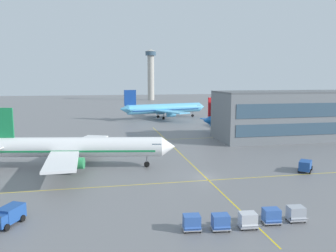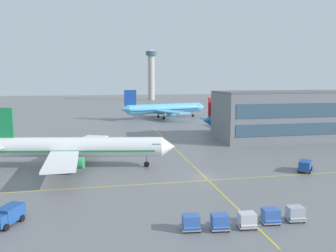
{
  "view_description": "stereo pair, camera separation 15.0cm",
  "coord_description": "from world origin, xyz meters",
  "px_view_note": "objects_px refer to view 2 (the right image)",
  "views": [
    {
      "loc": [
        -17.32,
        -53.87,
        17.05
      ],
      "look_at": [
        -0.33,
        31.53,
        4.59
      ],
      "focal_mm": 35.5,
      "sensor_mm": 36.0,
      "label": 1
    },
    {
      "loc": [
        -17.17,
        -53.9,
        17.05
      ],
      "look_at": [
        -0.33,
        31.53,
        4.59
      ],
      "focal_mm": 35.5,
      "sensor_mm": 36.0,
      "label": 2
    }
  ],
  "objects_px": {
    "baggage_cart_row_middle": "(247,220)",
    "baggage_cart_row_fourth": "(271,216)",
    "baggage_cart_row_leftmost": "(191,223)",
    "airliner_third_row": "(164,109)",
    "baggage_cart_row_second": "(220,222)",
    "airliner_front_gate": "(77,147)",
    "service_truck_catering": "(7,215)",
    "baggage_cart_row_fifth": "(295,214)",
    "service_truck_red_van": "(305,165)",
    "control_tower": "(151,71)",
    "airliner_second_row": "(251,119)"
  },
  "relations": [
    {
      "from": "service_truck_red_van",
      "to": "airliner_second_row",
      "type": "bearing_deg",
      "value": 76.8
    },
    {
      "from": "airliner_front_gate",
      "to": "service_truck_catering",
      "type": "distance_m",
      "value": 25.69
    },
    {
      "from": "service_truck_red_van",
      "to": "baggage_cart_row_second",
      "type": "xyz_separation_m",
      "value": [
        -23.88,
        -19.95,
        -0.17
      ]
    },
    {
      "from": "airliner_third_row",
      "to": "control_tower",
      "type": "relative_size",
      "value": 0.99
    },
    {
      "from": "airliner_second_row",
      "to": "airliner_third_row",
      "type": "bearing_deg",
      "value": 118.25
    },
    {
      "from": "airliner_front_gate",
      "to": "baggage_cart_row_fourth",
      "type": "xyz_separation_m",
      "value": [
        24.17,
        -30.52,
        -2.96
      ]
    },
    {
      "from": "baggage_cart_row_second",
      "to": "baggage_cart_row_middle",
      "type": "height_order",
      "value": "same"
    },
    {
      "from": "airliner_third_row",
      "to": "baggage_cart_row_second",
      "type": "bearing_deg",
      "value": -97.13
    },
    {
      "from": "service_truck_red_van",
      "to": "service_truck_catering",
      "type": "bearing_deg",
      "value": -163.98
    },
    {
      "from": "airliner_front_gate",
      "to": "baggage_cart_row_second",
      "type": "relative_size",
      "value": 13.25
    },
    {
      "from": "baggage_cart_row_leftmost",
      "to": "airliner_front_gate",
      "type": "bearing_deg",
      "value": 115.39
    },
    {
      "from": "control_tower",
      "to": "service_truck_catering",
      "type": "bearing_deg",
      "value": -102.51
    },
    {
      "from": "baggage_cart_row_fourth",
      "to": "baggage_cart_row_fifth",
      "type": "distance_m",
      "value": 3.24
    },
    {
      "from": "airliner_third_row",
      "to": "baggage_cart_row_second",
      "type": "distance_m",
      "value": 107.22
    },
    {
      "from": "service_truck_catering",
      "to": "control_tower",
      "type": "distance_m",
      "value": 231.6
    },
    {
      "from": "airliner_third_row",
      "to": "baggage_cart_row_fourth",
      "type": "distance_m",
      "value": 106.16
    },
    {
      "from": "airliner_third_row",
      "to": "baggage_cart_row_middle",
      "type": "xyz_separation_m",
      "value": [
        -10.07,
        -106.47,
        -3.25
      ]
    },
    {
      "from": "service_truck_catering",
      "to": "baggage_cart_row_second",
      "type": "xyz_separation_m",
      "value": [
        23.97,
        -6.22,
        -0.17
      ]
    },
    {
      "from": "service_truck_catering",
      "to": "baggage_cart_row_fourth",
      "type": "relative_size",
      "value": 1.6
    },
    {
      "from": "service_truck_red_van",
      "to": "baggage_cart_row_middle",
      "type": "distance_m",
      "value": 28.8
    },
    {
      "from": "airliner_third_row",
      "to": "baggage_cart_row_fourth",
      "type": "relative_size",
      "value": 14.09
    },
    {
      "from": "airliner_third_row",
      "to": "baggage_cart_row_middle",
      "type": "relative_size",
      "value": 14.09
    },
    {
      "from": "baggage_cart_row_fourth",
      "to": "control_tower",
      "type": "distance_m",
      "value": 232.72
    },
    {
      "from": "airliner_front_gate",
      "to": "airliner_third_row",
      "type": "distance_m",
      "value": 81.49
    },
    {
      "from": "service_truck_red_van",
      "to": "control_tower",
      "type": "distance_m",
      "value": 212.49
    },
    {
      "from": "service_truck_catering",
      "to": "baggage_cart_row_middle",
      "type": "bearing_deg",
      "value": -13.13
    },
    {
      "from": "service_truck_red_van",
      "to": "baggage_cart_row_fifth",
      "type": "distance_m",
      "value": 24.06
    },
    {
      "from": "airliner_front_gate",
      "to": "baggage_cart_row_second",
      "type": "distance_m",
      "value": 35.8
    },
    {
      "from": "airliner_front_gate",
      "to": "baggage_cart_row_second",
      "type": "xyz_separation_m",
      "value": [
        17.7,
        -30.97,
        -2.96
      ]
    },
    {
      "from": "baggage_cart_row_second",
      "to": "baggage_cart_row_middle",
      "type": "xyz_separation_m",
      "value": [
        3.24,
        -0.13,
        0.0
      ]
    },
    {
      "from": "airliner_second_row",
      "to": "service_truck_catering",
      "type": "relative_size",
      "value": 8.08
    },
    {
      "from": "service_truck_catering",
      "to": "control_tower",
      "type": "relative_size",
      "value": 0.11
    },
    {
      "from": "baggage_cart_row_fourth",
      "to": "control_tower",
      "type": "relative_size",
      "value": 0.07
    },
    {
      "from": "airliner_second_row",
      "to": "baggage_cart_row_fifth",
      "type": "height_order",
      "value": "airliner_second_row"
    },
    {
      "from": "airliner_second_row",
      "to": "airliner_third_row",
      "type": "distance_m",
      "value": 45.35
    },
    {
      "from": "service_truck_red_van",
      "to": "airliner_third_row",
      "type": "bearing_deg",
      "value": 96.98
    },
    {
      "from": "baggage_cart_row_leftmost",
      "to": "baggage_cart_row_fourth",
      "type": "xyz_separation_m",
      "value": [
        9.71,
        -0.05,
        0.0
      ]
    },
    {
      "from": "service_truck_red_van",
      "to": "service_truck_catering",
      "type": "xyz_separation_m",
      "value": [
        -47.85,
        -13.74,
        0.0
      ]
    },
    {
      "from": "baggage_cart_row_middle",
      "to": "baggage_cart_row_fourth",
      "type": "relative_size",
      "value": 1.0
    },
    {
      "from": "service_truck_red_van",
      "to": "control_tower",
      "type": "xyz_separation_m",
      "value": [
        2.11,
        211.34,
        21.95
      ]
    },
    {
      "from": "airliner_third_row",
      "to": "airliner_second_row",
      "type": "bearing_deg",
      "value": -61.75
    },
    {
      "from": "airliner_second_row",
      "to": "baggage_cart_row_fifth",
      "type": "distance_m",
      "value": 70.54
    },
    {
      "from": "baggage_cart_row_leftmost",
      "to": "airliner_third_row",
      "type": "bearing_deg",
      "value": 81.12
    },
    {
      "from": "airliner_front_gate",
      "to": "service_truck_catering",
      "type": "bearing_deg",
      "value": -104.21
    },
    {
      "from": "airliner_second_row",
      "to": "airliner_third_row",
      "type": "xyz_separation_m",
      "value": [
        -21.46,
        39.95,
        0.38
      ]
    },
    {
      "from": "baggage_cart_row_second",
      "to": "baggage_cart_row_fourth",
      "type": "xyz_separation_m",
      "value": [
        6.48,
        0.45,
        0.0
      ]
    },
    {
      "from": "airliner_second_row",
      "to": "baggage_cart_row_second",
      "type": "height_order",
      "value": "airliner_second_row"
    },
    {
      "from": "baggage_cart_row_second",
      "to": "baggage_cart_row_fifth",
      "type": "xyz_separation_m",
      "value": [
        9.71,
        0.51,
        0.0
      ]
    },
    {
      "from": "baggage_cart_row_middle",
      "to": "service_truck_catering",
      "type": "bearing_deg",
      "value": 166.87
    },
    {
      "from": "airliner_front_gate",
      "to": "airliner_third_row",
      "type": "height_order",
      "value": "airliner_third_row"
    }
  ]
}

